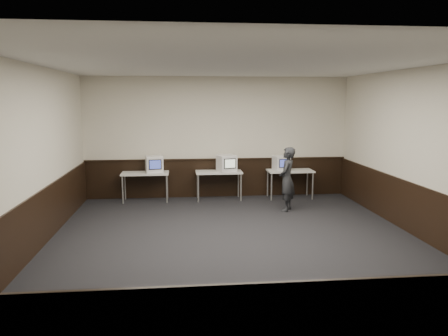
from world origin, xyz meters
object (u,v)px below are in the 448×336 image
object	(u,v)px
desk_left	(145,175)
emac_left	(154,164)
desk_right	(290,173)
emac_center	(227,163)
emac_right	(281,163)
desk_center	(219,174)
person	(287,179)

from	to	relation	value
desk_left	emac_left	world-z (taller)	emac_left
desk_right	emac_center	world-z (taller)	emac_center
emac_left	desk_right	bearing A→B (deg)	-9.64
desk_left	emac_right	world-z (taller)	emac_right
emac_center	emac_right	distance (m)	1.47
desk_center	person	bearing A→B (deg)	-41.85
desk_right	emac_left	world-z (taller)	emac_left
emac_left	emac_center	world-z (taller)	emac_center
desk_left	desk_center	size ratio (longest dim) A/B	1.00
emac_center	desk_right	bearing A→B (deg)	-15.00
desk_center	desk_right	size ratio (longest dim) A/B	1.00
desk_center	emac_center	xyz separation A→B (m)	(0.20, -0.04, 0.29)
desk_left	emac_right	distance (m)	3.57
desk_left	desk_center	bearing A→B (deg)	0.00
emac_center	desk_left	bearing A→B (deg)	162.37
emac_left	person	world-z (taller)	person
emac_right	person	xyz separation A→B (m)	(-0.18, -1.36, -0.19)
desk_left	person	world-z (taller)	person
emac_left	person	bearing A→B (deg)	-32.52
person	desk_right	bearing A→B (deg)	-172.45
emac_right	desk_left	bearing A→B (deg)	170.45
desk_left	desk_right	distance (m)	3.80
desk_right	person	xyz separation A→B (m)	(-0.42, -1.33, 0.08)
emac_center	person	distance (m)	1.83
desk_right	person	bearing A→B (deg)	-107.42
emac_center	person	world-z (taller)	person
desk_right	emac_left	size ratio (longest dim) A/B	2.34
emac_right	desk_right	bearing A→B (deg)	-18.42
desk_right	emac_left	bearing A→B (deg)	179.92
desk_center	person	distance (m)	1.99
desk_center	emac_right	distance (m)	1.68
emac_left	person	xyz separation A→B (m)	(3.15, -1.33, -0.21)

